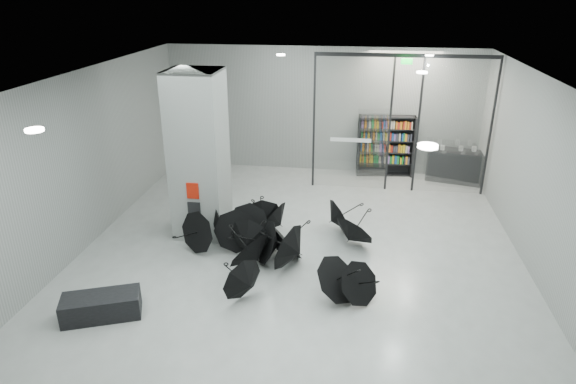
# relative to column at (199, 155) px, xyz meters

# --- Properties ---
(room) EXTENTS (14.00, 14.02, 4.01)m
(room) POSITION_rel_column_xyz_m (2.50, -2.00, 0.84)
(room) COLOR gray
(room) RESTS_ON ground
(column) EXTENTS (1.20, 1.20, 4.00)m
(column) POSITION_rel_column_xyz_m (0.00, 0.00, 0.00)
(column) COLOR slate
(column) RESTS_ON ground
(fire_cabinet) EXTENTS (0.28, 0.04, 0.38)m
(fire_cabinet) POSITION_rel_column_xyz_m (0.00, -0.62, -0.65)
(fire_cabinet) COLOR #A50A07
(fire_cabinet) RESTS_ON column
(info_panel) EXTENTS (0.30, 0.03, 0.42)m
(info_panel) POSITION_rel_column_xyz_m (0.00, -0.62, -1.15)
(info_panel) COLOR black
(info_panel) RESTS_ON column
(exit_sign) EXTENTS (0.30, 0.06, 0.15)m
(exit_sign) POSITION_rel_column_xyz_m (4.90, 3.30, 1.82)
(exit_sign) COLOR #0CE533
(exit_sign) RESTS_ON room
(glass_partition) EXTENTS (5.06, 0.08, 4.00)m
(glass_partition) POSITION_rel_column_xyz_m (4.89, 3.50, 0.18)
(glass_partition) COLOR silver
(glass_partition) RESTS_ON ground
(bench) EXTENTS (1.52, 1.07, 0.45)m
(bench) POSITION_rel_column_xyz_m (-0.84, -3.64, -1.78)
(bench) COLOR black
(bench) RESTS_ON ground
(bookshelf) EXTENTS (1.80, 0.55, 1.95)m
(bookshelf) POSITION_rel_column_xyz_m (4.60, 4.75, -1.03)
(bookshelf) COLOR black
(bookshelf) RESTS_ON ground
(shop_counter) EXTENTS (1.78, 1.04, 1.00)m
(shop_counter) POSITION_rel_column_xyz_m (6.76, 4.49, -1.50)
(shop_counter) COLOR black
(shop_counter) RESTS_ON ground
(umbrella_cluster) EXTENTS (4.83, 4.37, 1.30)m
(umbrella_cluster) POSITION_rel_column_xyz_m (1.97, -1.07, -1.68)
(umbrella_cluster) COLOR black
(umbrella_cluster) RESTS_ON ground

